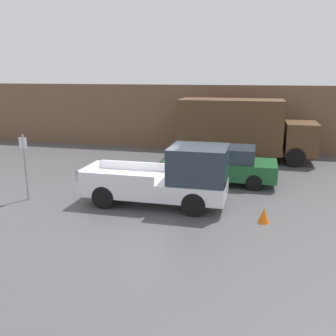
{
  "coord_description": "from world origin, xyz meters",
  "views": [
    {
      "loc": [
        4.13,
        -12.82,
        4.51
      ],
      "look_at": [
        0.93,
        0.35,
        1.07
      ],
      "focal_mm": 40.0,
      "sensor_mm": 36.0,
      "label": 1
    }
  ],
  "objects_px": {
    "delivery_truck": "(240,128)",
    "traffic_cone": "(264,216)",
    "parking_sign": "(25,164)",
    "car": "(221,164)",
    "pickup_truck": "(170,178)"
  },
  "relations": [
    {
      "from": "delivery_truck",
      "to": "traffic_cone",
      "type": "distance_m",
      "value": 8.99
    },
    {
      "from": "traffic_cone",
      "to": "delivery_truck",
      "type": "bearing_deg",
      "value": 98.11
    },
    {
      "from": "pickup_truck",
      "to": "delivery_truck",
      "type": "bearing_deg",
      "value": 76.09
    },
    {
      "from": "pickup_truck",
      "to": "delivery_truck",
      "type": "xyz_separation_m",
      "value": [
        1.95,
        7.86,
        0.72
      ]
    },
    {
      "from": "car",
      "to": "traffic_cone",
      "type": "relative_size",
      "value": 9.99
    },
    {
      "from": "parking_sign",
      "to": "car",
      "type": "bearing_deg",
      "value": 30.57
    },
    {
      "from": "delivery_truck",
      "to": "parking_sign",
      "type": "xyz_separation_m",
      "value": [
        -7.17,
        -8.54,
        -0.35
      ]
    },
    {
      "from": "pickup_truck",
      "to": "car",
      "type": "height_order",
      "value": "pickup_truck"
    },
    {
      "from": "pickup_truck",
      "to": "car",
      "type": "xyz_separation_m",
      "value": [
        1.43,
        3.24,
        -0.2
      ]
    },
    {
      "from": "parking_sign",
      "to": "pickup_truck",
      "type": "bearing_deg",
      "value": 7.44
    },
    {
      "from": "pickup_truck",
      "to": "delivery_truck",
      "type": "relative_size",
      "value": 0.72
    },
    {
      "from": "pickup_truck",
      "to": "traffic_cone",
      "type": "height_order",
      "value": "pickup_truck"
    },
    {
      "from": "traffic_cone",
      "to": "pickup_truck",
      "type": "bearing_deg",
      "value": 163.93
    },
    {
      "from": "delivery_truck",
      "to": "parking_sign",
      "type": "relative_size",
      "value": 2.93
    },
    {
      "from": "car",
      "to": "traffic_cone",
      "type": "xyz_separation_m",
      "value": [
        1.77,
        -4.17,
        -0.55
      ]
    }
  ]
}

